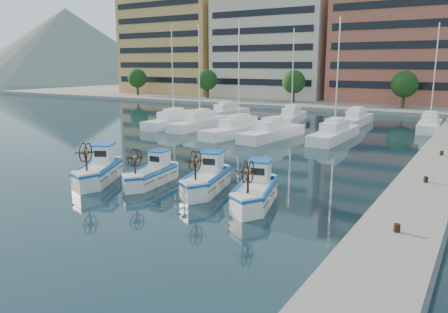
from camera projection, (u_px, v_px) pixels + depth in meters
ground at (158, 195)px, 24.50m from camera, size 300.00×300.00×0.00m
quay at (429, 184)px, 24.46m from camera, size 3.00×60.00×1.20m
hill_west at (70, 81)px, 187.58m from camera, size 180.00×180.00×60.00m
yacht_marina at (296, 125)px, 48.93m from camera, size 37.64×24.19×11.50m
fishing_boat_a at (99, 169)px, 27.35m from camera, size 3.54×4.60×2.78m
fishing_boat_b at (152, 173)px, 26.79m from camera, size 2.05×4.02×2.45m
fishing_boat_c at (207, 178)px, 25.36m from camera, size 2.68×4.43×2.68m
fishing_boat_d at (256, 190)px, 22.93m from camera, size 2.80×4.49×2.72m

